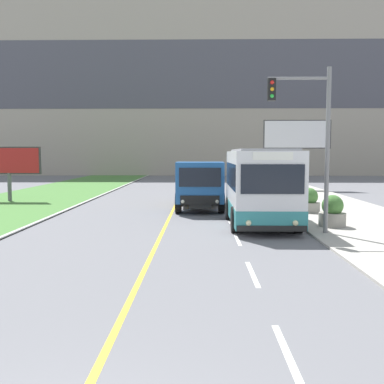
% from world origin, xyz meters
% --- Properties ---
extents(apartment_block_background, '(80.00, 8.04, 25.83)m').
position_xyz_m(apartment_block_background, '(0.00, 61.73, 12.92)').
color(apartment_block_background, '#A89E8E').
rests_on(apartment_block_background, ground_plane).
extents(city_bus, '(2.67, 5.89, 3.18)m').
position_xyz_m(city_bus, '(3.96, 15.27, 1.61)').
color(city_bus, silver).
rests_on(city_bus, ground_plane).
extents(dump_truck, '(2.48, 6.38, 2.57)m').
position_xyz_m(dump_truck, '(1.43, 20.25, 1.30)').
color(dump_truck, black).
rests_on(dump_truck, ground_plane).
extents(traffic_light_mast, '(2.28, 0.32, 6.10)m').
position_xyz_m(traffic_light_mast, '(5.44, 13.24, 3.87)').
color(traffic_light_mast, slate).
rests_on(traffic_light_mast, ground_plane).
extents(billboard_large, '(5.55, 0.24, 5.76)m').
position_xyz_m(billboard_large, '(9.45, 34.22, 4.40)').
color(billboard_large, '#59595B').
rests_on(billboard_large, ground_plane).
extents(billboard_small, '(4.03, 0.24, 3.43)m').
position_xyz_m(billboard_small, '(-10.54, 24.65, 2.46)').
color(billboard_small, '#59595B').
rests_on(billboard_small, ground_plane).
extents(planter_round_near, '(1.07, 1.07, 1.27)m').
position_xyz_m(planter_round_near, '(6.76, 14.74, 0.64)').
color(planter_round_near, gray).
rests_on(planter_round_near, sidewalk_right).
extents(planter_round_second, '(1.09, 1.09, 1.23)m').
position_xyz_m(planter_round_second, '(6.87, 19.07, 0.62)').
color(planter_round_second, gray).
rests_on(planter_round_second, sidewalk_right).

